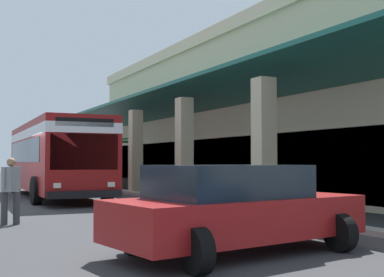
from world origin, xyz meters
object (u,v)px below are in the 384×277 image
at_px(transit_bus, 55,154).
at_px(potted_palm, 119,176).
at_px(pedestrian, 11,187).
at_px(parked_sedan_red, 236,208).

height_order(transit_bus, potted_palm, transit_bus).
height_order(transit_bus, pedestrian, transit_bus).
bearing_deg(parked_sedan_red, potted_palm, 166.62).
xyz_separation_m(transit_bus, parked_sedan_red, (14.71, -0.12, -1.10)).
height_order(transit_bus, parked_sedan_red, transit_bus).
relative_size(pedestrian, potted_palm, 0.57).
height_order(pedestrian, potted_palm, potted_palm).
bearing_deg(potted_palm, parked_sedan_red, -13.38).
relative_size(parked_sedan_red, pedestrian, 2.86).
bearing_deg(transit_bus, parked_sedan_red, -0.45).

